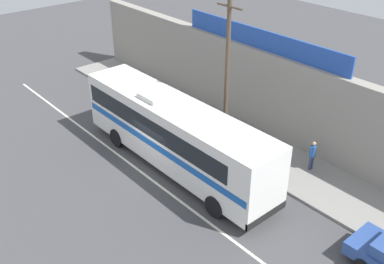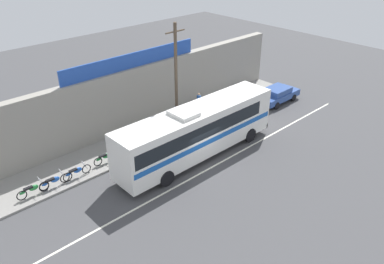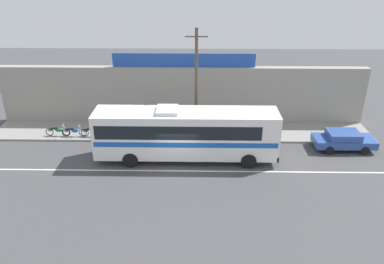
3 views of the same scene
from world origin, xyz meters
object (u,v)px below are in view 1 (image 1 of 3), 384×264
(motorcycle_purple, at_px, (130,87))
(motorcycle_red, at_px, (142,94))
(motorcycle_green, at_px, (166,105))
(utility_pole, at_px, (227,76))
(motorcycle_black, at_px, (121,81))
(pedestrian_by_curb, at_px, (312,153))
(intercity_bus, at_px, (174,131))

(motorcycle_purple, height_order, motorcycle_red, same)
(motorcycle_green, distance_m, motorcycle_red, 2.23)
(utility_pole, distance_m, motorcycle_purple, 10.29)
(motorcycle_black, bearing_deg, motorcycle_green, 1.44)
(utility_pole, height_order, pedestrian_by_curb, utility_pole)
(motorcycle_black, height_order, pedestrian_by_curb, pedestrian_by_curb)
(motorcycle_green, distance_m, motorcycle_purple, 3.71)
(motorcycle_purple, relative_size, pedestrian_by_curb, 1.20)
(intercity_bus, relative_size, motorcycle_green, 6.73)
(motorcycle_black, height_order, motorcycle_green, same)
(utility_pole, relative_size, motorcycle_black, 4.31)
(utility_pole, bearing_deg, pedestrian_by_curb, 25.98)
(motorcycle_black, xyz_separation_m, motorcycle_red, (2.76, -0.10, 0.00))
(motorcycle_black, relative_size, motorcycle_red, 1.02)
(motorcycle_purple, bearing_deg, intercity_bus, -19.87)
(motorcycle_black, height_order, motorcycle_red, same)
(intercity_bus, xyz_separation_m, pedestrian_by_curb, (4.96, 4.90, -0.99))
(motorcycle_green, bearing_deg, utility_pole, -5.11)
(motorcycle_red, bearing_deg, motorcycle_black, 177.90)
(motorcycle_purple, bearing_deg, motorcycle_red, -0.71)
(motorcycle_purple, bearing_deg, motorcycle_black, 176.29)
(motorcycle_black, relative_size, pedestrian_by_curb, 1.21)
(intercity_bus, bearing_deg, utility_pole, 75.20)
(motorcycle_black, distance_m, motorcycle_purple, 1.29)
(intercity_bus, relative_size, motorcycle_purple, 6.38)
(intercity_bus, bearing_deg, motorcycle_green, 146.30)
(motorcycle_black, relative_size, motorcycle_green, 1.06)
(motorcycle_purple, bearing_deg, pedestrian_by_curb, 7.22)
(utility_pole, distance_m, motorcycle_green, 7.02)
(motorcycle_green, bearing_deg, pedestrian_by_curb, 8.67)
(motorcycle_green, xyz_separation_m, pedestrian_by_curb, (10.02, 1.53, 0.51))
(pedestrian_by_curb, bearing_deg, intercity_bus, -135.31)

